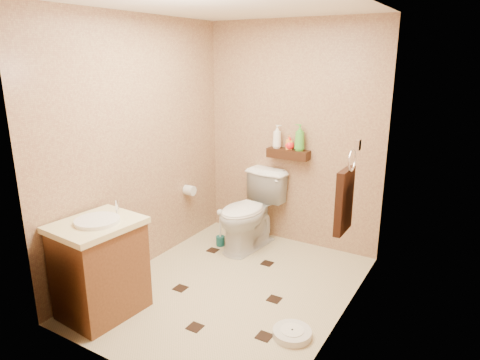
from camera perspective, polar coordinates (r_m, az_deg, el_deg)
The scene contains 18 objects.
ground at distance 4.01m, azimuth -1.19°, elevation -14.14°, with size 2.50×2.50×0.00m, color #C9B593.
wall_back at distance 4.65m, azimuth 6.93°, elevation 5.83°, with size 2.00×0.04×2.40m, color tan.
wall_front at distance 2.63m, azimuth -15.90°, elevation -2.79°, with size 2.00×0.04×2.40m, color tan.
wall_left at distance 4.17m, azimuth -13.09°, elevation 4.33°, with size 0.04×2.50×2.40m, color tan.
wall_right at distance 3.16m, azimuth 14.26°, elevation 0.53°, with size 0.04×2.50×2.40m, color tan.
ceiling at distance 3.48m, azimuth -1.44°, elevation 22.34°, with size 2.00×2.50×0.02m, color white.
wall_shelf at distance 4.61m, azimuth 6.45°, elevation 3.48°, with size 0.46×0.14×0.10m, color #32180D.
floor_accents at distance 3.97m, azimuth -1.07°, elevation -14.45°, with size 1.28×1.34×0.01m.
toilet at distance 4.61m, azimuth 1.29°, elevation -4.25°, with size 0.46×0.81×0.83m, color white.
vanity at distance 3.66m, azimuth -18.14°, elevation -10.93°, with size 0.58×0.69×0.92m.
bathroom_scale at distance 3.43m, azimuth 6.96°, elevation -19.61°, with size 0.34×0.34×0.06m.
toilet_brush at distance 4.76m, azimuth -2.64°, elevation -7.05°, with size 0.10×0.10×0.43m.
towel_ring at distance 3.49m, azimuth 13.81°, elevation -2.34°, with size 0.12×0.30×0.76m.
toilet_paper at distance 4.76m, azimuth -6.73°, elevation -1.37°, with size 0.12×0.11×0.12m.
bottle_a at distance 4.63m, azimuth 4.97°, elevation 5.81°, with size 0.10×0.10×0.25m, color white.
bottle_b at distance 4.58m, azimuth 6.55°, elevation 5.00°, with size 0.07×0.07×0.15m, color orange.
bottle_c at distance 4.58m, azimuth 6.65°, elevation 4.87°, with size 0.10×0.10×0.13m, color red.
bottle_d at distance 4.52m, azimuth 7.96°, elevation 5.65°, with size 0.11×0.11×0.28m, color green.
Camera 1 is at (1.84, -2.94, 2.03)m, focal length 32.00 mm.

